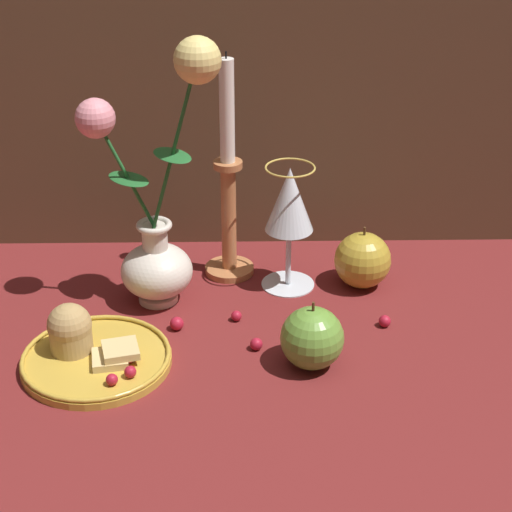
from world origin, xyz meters
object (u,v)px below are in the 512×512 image
Objects in this scene: wine_glass at (289,205)px; apple_beside_vase at (363,260)px; apple_near_glass at (312,338)px; candlestick at (228,197)px; vase at (156,218)px; plate_with_pastries at (89,350)px.

wine_glass is 0.14m from apple_beside_vase.
apple_beside_vase reaches higher than apple_near_glass.
apple_beside_vase is at bearing -12.22° from candlestick.
vase is 2.03× the size of wine_glass.
candlestick is at bearing 40.18° from vase.
vase reaches higher than plate_with_pastries.
vase is at bearing 141.68° from apple_near_glass.
vase reaches higher than candlestick.
apple_beside_vase is (0.30, 0.04, -0.09)m from vase.
wine_glass is 0.56× the size of candlestick.
plate_with_pastries is at bearing -152.95° from apple_beside_vase.
candlestick is at bearing 155.38° from wine_glass.
wine_glass is at bearing 36.17° from plate_with_pastries.
vase is 4.02× the size of apple_beside_vase.
plate_with_pastries is at bearing 177.70° from apple_near_glass.
plate_with_pastries is (-0.08, -0.15, -0.11)m from vase.
candlestick is (-0.09, 0.04, -0.00)m from wine_glass.
vase is at bearing -166.99° from wine_glass.
plate_with_pastries is 0.29m from apple_near_glass.
candlestick is (0.10, 0.08, -0.01)m from vase.
plate_with_pastries is 2.02× the size of apple_beside_vase.
apple_beside_vase is (0.37, 0.19, 0.02)m from plate_with_pastries.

